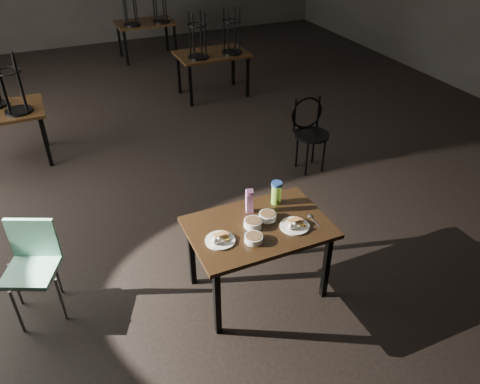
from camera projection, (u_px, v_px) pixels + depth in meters
name	position (u px, v px, depth m)	size (l,w,h in m)	color
main_table	(259.00, 233.00, 4.04)	(1.20, 0.80, 0.75)	black
plate_left	(220.00, 239.00, 3.81)	(0.25, 0.25, 0.08)	white
plate_right	(295.00, 225.00, 3.96)	(0.25, 0.25, 0.08)	white
bowl_near	(253.00, 223.00, 3.97)	(0.15, 0.15, 0.06)	white
bowl_far	(267.00, 216.00, 4.05)	(0.15, 0.15, 0.06)	white
bowl_big	(254.00, 238.00, 3.81)	(0.15, 0.15, 0.05)	white
juice_carton	(249.00, 201.00, 4.10)	(0.07, 0.07, 0.24)	#8F1A7C
water_bottle	(276.00, 193.00, 4.21)	(0.11, 0.11, 0.22)	#8ED83F
spoon	(310.00, 217.00, 4.09)	(0.04, 0.19, 0.01)	silver
bentwood_chair	(310.00, 128.00, 5.98)	(0.45, 0.45, 0.94)	black
school_chair	(32.00, 261.00, 3.94)	(0.54, 0.54, 0.89)	#7DC3A9
bg_table_right	(213.00, 54.00, 7.91)	(1.20, 0.80, 1.48)	black
bg_table_far	(145.00, 22.00, 9.64)	(1.20, 0.80, 1.48)	black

